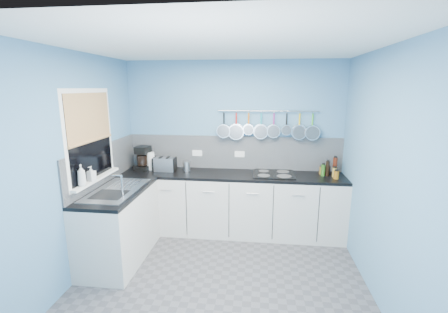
% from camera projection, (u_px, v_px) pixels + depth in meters
% --- Properties ---
extents(floor, '(3.20, 3.00, 0.02)m').
position_uv_depth(floor, '(220.00, 280.00, 3.47)').
color(floor, '#47474C').
rests_on(floor, ground).
extents(ceiling, '(3.20, 3.00, 0.02)m').
position_uv_depth(ceiling, '(220.00, 44.00, 2.92)').
color(ceiling, white).
rests_on(ceiling, ground).
extents(wall_back, '(3.20, 0.02, 2.50)m').
position_uv_depth(wall_back, '(233.00, 146.00, 4.66)').
color(wall_back, teal).
rests_on(wall_back, ground).
extents(wall_front, '(3.20, 0.02, 2.50)m').
position_uv_depth(wall_front, '(185.00, 244.00, 1.73)').
color(wall_front, teal).
rests_on(wall_front, ground).
extents(wall_left, '(0.02, 3.00, 2.50)m').
position_uv_depth(wall_left, '(75.00, 168.00, 3.38)').
color(wall_left, teal).
rests_on(wall_left, ground).
extents(wall_right, '(0.02, 3.00, 2.50)m').
position_uv_depth(wall_right, '(384.00, 177.00, 3.00)').
color(wall_right, teal).
rests_on(wall_right, ground).
extents(backsplash_back, '(3.20, 0.02, 0.50)m').
position_uv_depth(backsplash_back, '(233.00, 152.00, 4.66)').
color(backsplash_back, slate).
rests_on(backsplash_back, wall_back).
extents(backsplash_left, '(0.02, 1.80, 0.50)m').
position_uv_depth(backsplash_left, '(105.00, 163.00, 3.98)').
color(backsplash_left, slate).
rests_on(backsplash_left, wall_left).
extents(cabinet_run_back, '(3.20, 0.60, 0.86)m').
position_uv_depth(cabinet_run_back, '(231.00, 204.00, 4.53)').
color(cabinet_run_back, beige).
rests_on(cabinet_run_back, ground).
extents(worktop_back, '(3.20, 0.60, 0.04)m').
position_uv_depth(worktop_back, '(231.00, 175.00, 4.44)').
color(worktop_back, black).
rests_on(worktop_back, cabinet_run_back).
extents(cabinet_run_left, '(0.60, 1.20, 0.86)m').
position_uv_depth(cabinet_run_left, '(120.00, 226.00, 3.81)').
color(cabinet_run_left, beige).
rests_on(cabinet_run_left, ground).
extents(worktop_left, '(0.60, 1.20, 0.04)m').
position_uv_depth(worktop_left, '(117.00, 192.00, 3.71)').
color(worktop_left, black).
rests_on(worktop_left, cabinet_run_left).
extents(window_frame, '(0.01, 1.00, 1.10)m').
position_uv_depth(window_frame, '(90.00, 136.00, 3.60)').
color(window_frame, white).
rests_on(window_frame, wall_left).
extents(window_glass, '(0.01, 0.90, 1.00)m').
position_uv_depth(window_glass, '(91.00, 136.00, 3.60)').
color(window_glass, black).
rests_on(window_glass, wall_left).
extents(bamboo_blind, '(0.01, 0.90, 0.55)m').
position_uv_depth(bamboo_blind, '(89.00, 117.00, 3.55)').
color(bamboo_blind, '#C07C52').
rests_on(bamboo_blind, wall_left).
extents(window_sill, '(0.10, 0.98, 0.03)m').
position_uv_depth(window_sill, '(96.00, 179.00, 3.71)').
color(window_sill, white).
rests_on(window_sill, wall_left).
extents(sink_unit, '(0.50, 0.95, 0.01)m').
position_uv_depth(sink_unit, '(117.00, 190.00, 3.71)').
color(sink_unit, silver).
rests_on(sink_unit, worktop_left).
extents(mixer_tap, '(0.12, 0.08, 0.26)m').
position_uv_depth(mixer_tap, '(122.00, 185.00, 3.49)').
color(mixer_tap, silver).
rests_on(mixer_tap, worktop_left).
extents(socket_left, '(0.15, 0.01, 0.09)m').
position_uv_depth(socket_left, '(197.00, 153.00, 4.71)').
color(socket_left, white).
rests_on(socket_left, backsplash_back).
extents(socket_right, '(0.15, 0.01, 0.09)m').
position_uv_depth(socket_right, '(240.00, 154.00, 4.64)').
color(socket_right, white).
rests_on(socket_right, backsplash_back).
extents(pot_rail, '(1.45, 0.02, 0.02)m').
position_uv_depth(pot_rail, '(268.00, 111.00, 4.42)').
color(pot_rail, silver).
rests_on(pot_rail, wall_back).
extents(soap_bottle_a, '(0.12, 0.12, 0.24)m').
position_uv_depth(soap_bottle_a, '(81.00, 175.00, 3.37)').
color(soap_bottle_a, white).
rests_on(soap_bottle_a, window_sill).
extents(soap_bottle_b, '(0.09, 0.10, 0.17)m').
position_uv_depth(soap_bottle_b, '(91.00, 174.00, 3.56)').
color(soap_bottle_b, white).
rests_on(soap_bottle_b, window_sill).
extents(paper_towel, '(0.14, 0.14, 0.26)m').
position_uv_depth(paper_towel, '(151.00, 161.00, 4.62)').
color(paper_towel, white).
rests_on(paper_towel, worktop_back).
extents(coffee_maker, '(0.25, 0.26, 0.36)m').
position_uv_depth(coffee_maker, '(143.00, 158.00, 4.59)').
color(coffee_maker, black).
rests_on(coffee_maker, worktop_back).
extents(toaster, '(0.31, 0.18, 0.20)m').
position_uv_depth(toaster, '(165.00, 164.00, 4.56)').
color(toaster, silver).
rests_on(toaster, worktop_back).
extents(canister, '(0.10, 0.10, 0.14)m').
position_uv_depth(canister, '(187.00, 166.00, 4.56)').
color(canister, silver).
rests_on(canister, worktop_back).
extents(hob, '(0.58, 0.51, 0.01)m').
position_uv_depth(hob, '(274.00, 174.00, 4.39)').
color(hob, black).
rests_on(hob, worktop_back).
extents(pan_0, '(0.21, 0.09, 0.40)m').
position_uv_depth(pan_0, '(224.00, 124.00, 4.53)').
color(pan_0, silver).
rests_on(pan_0, pot_rail).
extents(pan_1, '(0.23, 0.06, 0.42)m').
position_uv_depth(pan_1, '(236.00, 125.00, 4.51)').
color(pan_1, silver).
rests_on(pan_1, pot_rail).
extents(pan_2, '(0.16, 0.06, 0.35)m').
position_uv_depth(pan_2, '(249.00, 123.00, 4.48)').
color(pan_2, silver).
rests_on(pan_2, pot_rail).
extents(pan_3, '(0.21, 0.07, 0.40)m').
position_uv_depth(pan_3, '(261.00, 125.00, 4.47)').
color(pan_3, silver).
rests_on(pan_3, pot_rail).
extents(pan_4, '(0.20, 0.07, 0.39)m').
position_uv_depth(pan_4, '(274.00, 125.00, 4.45)').
color(pan_4, silver).
rests_on(pan_4, pot_rail).
extents(pan_5, '(0.15, 0.08, 0.34)m').
position_uv_depth(pan_5, '(287.00, 123.00, 4.42)').
color(pan_5, silver).
rests_on(pan_5, pot_rail).
extents(pan_6, '(0.21, 0.07, 0.40)m').
position_uv_depth(pan_6, '(299.00, 126.00, 4.41)').
color(pan_6, silver).
rests_on(pan_6, pot_rail).
extents(pan_7, '(0.21, 0.09, 0.40)m').
position_uv_depth(pan_7, '(312.00, 126.00, 4.38)').
color(pan_7, silver).
rests_on(pan_7, pot_rail).
extents(condiment_0, '(0.06, 0.06, 0.25)m').
position_uv_depth(condiment_0, '(335.00, 166.00, 4.35)').
color(condiment_0, '#4C190C').
rests_on(condiment_0, worktop_back).
extents(condiment_1, '(0.07, 0.07, 0.12)m').
position_uv_depth(condiment_1, '(328.00, 170.00, 4.37)').
color(condiment_1, black).
rests_on(condiment_1, worktop_back).
extents(condiment_2, '(0.07, 0.07, 0.11)m').
position_uv_depth(condiment_2, '(322.00, 170.00, 4.39)').
color(condiment_2, brown).
rests_on(condiment_2, worktop_back).
extents(condiment_3, '(0.06, 0.06, 0.13)m').
position_uv_depth(condiment_3, '(334.00, 172.00, 4.25)').
color(condiment_3, olive).
rests_on(condiment_3, worktop_back).
extents(condiment_4, '(0.05, 0.05, 0.21)m').
position_uv_depth(condiment_4, '(328.00, 169.00, 4.29)').
color(condiment_4, black).
rests_on(condiment_4, worktop_back).
extents(condiment_5, '(0.06, 0.06, 0.16)m').
position_uv_depth(condiment_5, '(323.00, 170.00, 4.30)').
color(condiment_5, '#265919').
rests_on(condiment_5, worktop_back).
extents(condiment_6, '(0.07, 0.07, 0.11)m').
position_uv_depth(condiment_6, '(336.00, 175.00, 4.16)').
color(condiment_6, '#8C5914').
rests_on(condiment_6, worktop_back).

